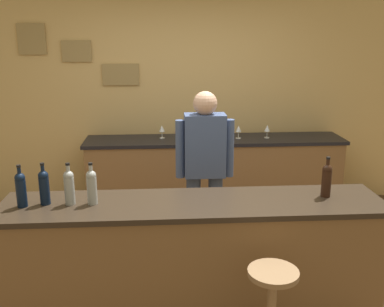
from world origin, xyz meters
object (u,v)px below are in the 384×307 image
wine_glass_b (239,129)px  bartender (205,167)px  bar_stool (272,302)px  coffee_mug (213,135)px  wine_bottle_a (21,188)px  wine_glass_c (267,129)px  wine_bottle_b (44,186)px  wine_bottle_d (92,186)px  wine_bottle_c (69,186)px  wine_bottle_e (327,179)px  wine_glass_a (162,129)px

wine_glass_b → bartender: bearing=-112.5°
bar_stool → coffee_mug: size_ratio=5.44×
wine_bottle_a → wine_glass_c: 3.03m
wine_bottle_b → bartender: bearing=31.8°
bar_stool → wine_bottle_b: (-1.51, 0.61, 0.60)m
bartender → bar_stool: bartender is taller
wine_bottle_b → wine_bottle_d: same height
bar_stool → wine_bottle_c: (-1.34, 0.60, 0.60)m
wine_bottle_a → coffee_mug: 2.56m
coffee_mug → wine_bottle_e: bearing=-72.4°
wine_bottle_a → wine_bottle_d: size_ratio=1.00×
wine_bottle_a → wine_glass_a: (0.99, 2.12, -0.05)m
wine_bottle_a → wine_glass_c: (2.23, 2.05, -0.05)m
bartender → wine_bottle_a: bartender is taller
wine_glass_b → wine_bottle_e: bearing=-81.0°
wine_bottle_a → wine_bottle_e: same height
wine_bottle_d → wine_glass_c: size_ratio=1.97×
bartender → bar_stool: (0.30, -1.36, -0.48)m
wine_bottle_c → coffee_mug: bearing=57.7°
bartender → wine_bottle_e: bearing=-41.6°
bar_stool → wine_bottle_a: 1.86m
wine_glass_a → wine_glass_c: same height
wine_bottle_e → wine_glass_a: 2.40m
wine_glass_a → wine_bottle_e: bearing=-59.6°
wine_bottle_b → wine_bottle_c: bearing=-4.6°
bar_stool → wine_glass_a: bearing=104.1°
wine_bottle_b → wine_glass_b: size_ratio=1.97×
bartender → wine_glass_c: bartender is taller
wine_bottle_e → wine_glass_c: 2.00m
wine_bottle_d → wine_glass_a: size_ratio=1.97×
wine_glass_a → wine_bottle_a: bearing=-115.0°
wine_bottle_b → wine_glass_a: 2.24m
wine_bottle_b → wine_bottle_e: same height
bar_stool → wine_glass_a: wine_glass_a is taller
bar_stool → wine_bottle_b: 1.74m
bar_stool → wine_bottle_c: wine_bottle_c is taller
coffee_mug → wine_bottle_c: bearing=-122.3°
wine_glass_b → coffee_mug: wine_glass_b is taller
bar_stool → wine_bottle_c: 1.58m
wine_bottle_a → wine_glass_b: (1.88, 2.04, -0.05)m
wine_glass_c → coffee_mug: size_ratio=1.24×
bar_stool → wine_bottle_e: size_ratio=2.22×
wine_bottle_c → wine_bottle_e: size_ratio=1.00×
wine_bottle_a → bartender: bearing=30.1°
wine_bottle_e → wine_glass_b: bearing=99.0°
bartender → wine_bottle_b: bearing=-148.2°
bartender → wine_bottle_c: bearing=-143.5°
wine_bottle_a → coffee_mug: bearing=51.8°
wine_glass_a → wine_glass_b: (0.90, -0.08, 0.00)m
bar_stool → wine_glass_c: 2.74m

